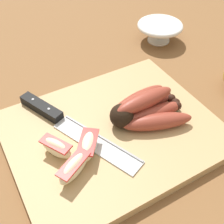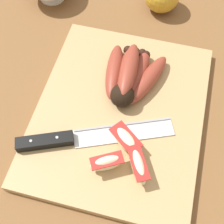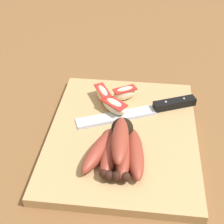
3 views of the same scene
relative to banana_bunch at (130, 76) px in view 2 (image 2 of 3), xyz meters
The scene contains 7 objects.
ground_plane 0.09m from the banana_bunch, behind, with size 6.00×6.00×0.00m, color brown.
cutting_board 0.08m from the banana_bunch, behind, with size 0.38×0.31×0.02m, color tan.
banana_bunch is the anchor object (origin of this frame).
chefs_knife 0.16m from the banana_bunch, 154.39° to the left, with size 0.14×0.27×0.02m.
apple_wedge_near 0.18m from the banana_bunch, 163.21° to the right, with size 0.07×0.05×0.03m.
apple_wedge_middle 0.13m from the banana_bunch, behind, with size 0.06×0.07×0.03m.
apple_wedge_far 0.18m from the banana_bunch, behind, with size 0.05×0.06×0.04m.
Camera 2 is at (-0.28, -0.06, 0.53)m, focal length 50.47 mm.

